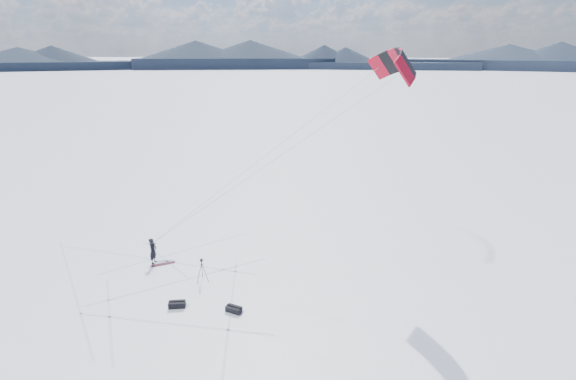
% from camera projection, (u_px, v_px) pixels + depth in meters
% --- Properties ---
extents(ground, '(1800.00, 1800.00, 0.00)m').
position_uv_depth(ground, '(161.00, 286.00, 22.69)').
color(ground, white).
extents(horizon_hills, '(704.00, 704.00, 10.26)m').
position_uv_depth(horizon_hills, '(153.00, 209.00, 21.27)').
color(horizon_hills, black).
rests_on(horizon_hills, ground).
extents(snow_tracks, '(17.62, 14.39, 0.01)m').
position_uv_depth(snow_tracks, '(148.00, 291.00, 22.17)').
color(snow_tracks, silver).
rests_on(snow_tracks, ground).
extents(snowkiter, '(0.40, 0.60, 1.60)m').
position_uv_depth(snowkiter, '(154.00, 263.00, 25.16)').
color(snowkiter, black).
rests_on(snowkiter, ground).
extents(snowboard, '(1.28, 1.00, 0.04)m').
position_uv_depth(snowboard, '(163.00, 264.00, 24.97)').
color(snowboard, maroon).
rests_on(snowboard, ground).
extents(tripod, '(0.61, 0.67, 1.37)m').
position_uv_depth(tripod, '(202.00, 267.00, 22.86)').
color(tripod, black).
rests_on(tripod, ground).
extents(gear_bag_a, '(0.90, 0.62, 0.37)m').
position_uv_depth(gear_bag_a, '(177.00, 304.00, 20.75)').
color(gear_bag_a, black).
rests_on(gear_bag_a, ground).
extents(gear_bag_b, '(0.83, 0.54, 0.35)m').
position_uv_depth(gear_bag_b, '(234.00, 309.00, 20.38)').
color(gear_bag_b, black).
rests_on(gear_bag_b, ground).
extents(power_kite, '(14.66, 6.27, 11.06)m').
position_uv_depth(power_kite, '(396.00, 65.00, 22.10)').
color(power_kite, red).
rests_on(power_kite, ground).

